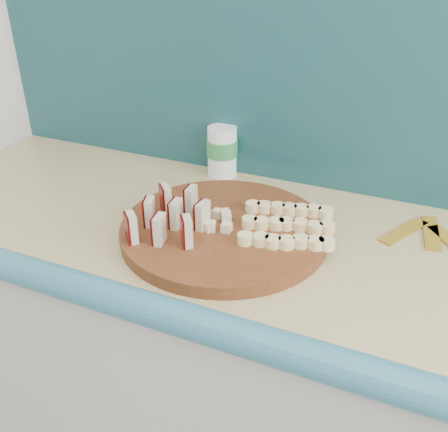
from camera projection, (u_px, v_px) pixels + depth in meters
The scene contains 8 objects.
kitchen_counter at pixel (346, 418), 1.19m from camera, with size 2.20×0.63×0.91m.
backsplash at pixel (413, 95), 1.07m from camera, with size 2.20×0.02×0.50m, color teal.
cutting_board at pixel (224, 230), 1.04m from camera, with size 0.43×0.43×0.03m, color #4C2310.
apple_wedges at pixel (170, 215), 1.01m from camera, with size 0.13×0.19×0.06m.
apple_chunks at pixel (211, 219), 1.03m from camera, with size 0.06×0.07×0.02m.
banana_slices at pixel (288, 225), 1.01m from camera, with size 0.22×0.20×0.02m.
canister at pixel (222, 150), 1.28m from camera, with size 0.08×0.08×0.13m.
banana_peel at pixel (429, 236), 1.04m from camera, with size 0.20×0.16×0.01m.
Camera 1 is at (0.15, 0.65, 1.46)m, focal length 40.00 mm.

